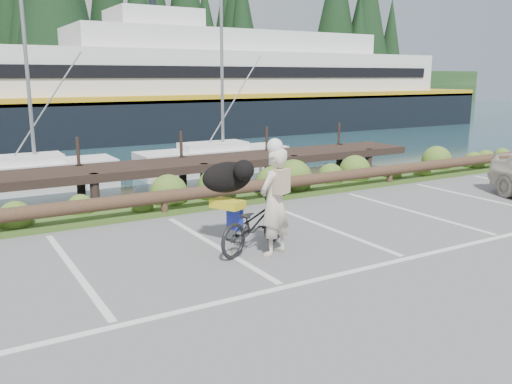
% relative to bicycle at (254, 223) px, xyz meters
% --- Properties ---
extents(ground, '(72.00, 72.00, 0.00)m').
position_rel_bicycle_xyz_m(ground, '(-0.52, -1.43, -0.50)').
color(ground, '#5D5D5F').
extents(vegetation_strip, '(34.00, 1.60, 0.10)m').
position_rel_bicycle_xyz_m(vegetation_strip, '(-0.52, 3.87, -0.45)').
color(vegetation_strip, '#3D5B21').
rests_on(vegetation_strip, ground).
extents(log_rail, '(32.00, 0.30, 0.60)m').
position_rel_bicycle_xyz_m(log_rail, '(-0.52, 3.17, -0.50)').
color(log_rail, '#443021').
rests_on(log_rail, ground).
extents(bicycle, '(2.02, 1.39, 1.01)m').
position_rel_bicycle_xyz_m(bicycle, '(0.00, 0.00, 0.00)').
color(bicycle, black).
rests_on(bicycle, ground).
extents(cyclist, '(0.83, 0.71, 1.94)m').
position_rel_bicycle_xyz_m(cyclist, '(0.18, -0.41, 0.47)').
color(cyclist, beige).
rests_on(cyclist, ground).
extents(dog, '(0.86, 1.12, 0.58)m').
position_rel_bicycle_xyz_m(dog, '(-0.25, 0.56, 0.79)').
color(dog, black).
rests_on(dog, bicycle).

